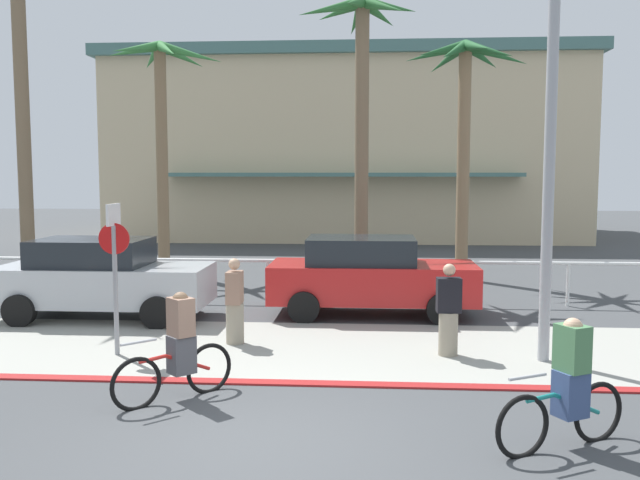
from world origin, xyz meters
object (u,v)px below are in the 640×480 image
Objects in this scene: cyclist_red_0 at (178,349)px; pedestrian_1 at (235,305)px; stop_sign_bike_lane at (115,257)px; palm_tree_3 at (361,75)px; palm_tree_2 at (162,101)px; car_silver_1 at (102,278)px; car_red_2 at (370,275)px; palm_tree_1 at (20,21)px; palm_tree_4 at (465,94)px; streetlight_curb at (556,94)px; cyclist_teal_1 at (568,387)px; pedestrian_0 at (448,314)px.

cyclist_red_0 is 3.01m from pedestrian_1.
stop_sign_bike_lane is 0.34× the size of palm_tree_3.
palm_tree_2 is 8.22m from car_silver_1.
palm_tree_2 reaches higher than stop_sign_bike_lane.
car_red_2 is 6.31m from cyclist_red_0.
palm_tree_1 is 2.13× the size of car_silver_1.
palm_tree_1 is 6.03× the size of pedestrian_1.
palm_tree_2 is at bearing 173.93° from palm_tree_4.
palm_tree_2 is 13.29m from cyclist_red_0.
streetlight_curb is 13.83m from palm_tree_1.
car_red_2 is at bearing -116.84° from palm_tree_4.
car_red_2 is at bearing 127.00° from streetlight_curb.
streetlight_curb is 9.01m from palm_tree_4.
palm_tree_2 is 1.60× the size of car_silver_1.
streetlight_curb reaches higher than car_red_2.
palm_tree_2 is at bearing 122.82° from cyclist_teal_1.
palm_tree_4 is 12.98m from cyclist_red_0.
car_red_2 is 2.81× the size of pedestrian_0.
car_red_2 is at bearing -44.14° from palm_tree_2.
pedestrian_0 is at bearing -30.76° from palm_tree_1.
stop_sign_bike_lane is at bearing -139.52° from car_red_2.
palm_tree_4 is 9.73m from pedestrian_0.
palm_tree_1 reaches higher than pedestrian_1.
car_silver_1 is at bearing 148.30° from pedestrian_1.
cyclist_teal_1 is at bearing -38.97° from car_silver_1.
palm_tree_4 is 11.11m from car_silver_1.
palm_tree_3 reaches higher than streetlight_curb.
car_silver_1 is 7.39m from pedestrian_0.
car_red_2 is 2.93× the size of cyclist_red_0.
pedestrian_1 reaches higher than cyclist_teal_1.
palm_tree_3 is 8.26m from car_silver_1.
cyclist_teal_1 is at bearing -76.89° from palm_tree_3.
car_silver_1 reaches higher than cyclist_red_0.
pedestrian_1 is at bearing -40.31° from palm_tree_1.
car_red_2 is 7.40m from cyclist_teal_1.
pedestrian_0 is 3.76m from pedestrian_1.
palm_tree_1 is 4.57m from palm_tree_2.
cyclist_teal_1 is 1.05× the size of pedestrian_1.
pedestrian_0 is (5.55, 0.35, -0.96)m from stop_sign_bike_lane.
cyclist_red_0 is at bearing -114.35° from car_red_2.
cyclist_teal_1 is (2.43, -10.45, -4.89)m from palm_tree_3.
palm_tree_4 reaches higher than car_red_2.
car_red_2 is at bearing -17.66° from palm_tree_1.
cyclist_red_0 is 0.96× the size of pedestrian_0.
palm_tree_4 is 7.32m from car_red_2.
palm_tree_3 reaches higher than car_red_2.
cyclist_teal_1 is 6.32m from pedestrian_1.
stop_sign_bike_lane reaches higher than cyclist_teal_1.
palm_tree_4 is at bearing 91.15° from streetlight_curb.
palm_tree_3 is 8.11m from pedestrian_1.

